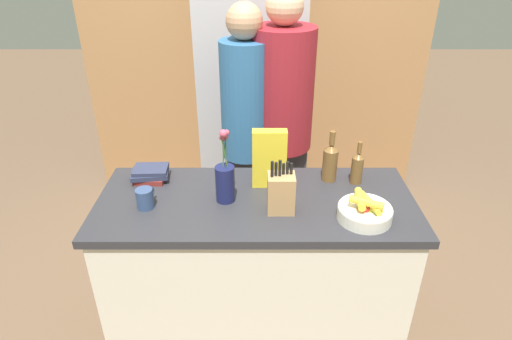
% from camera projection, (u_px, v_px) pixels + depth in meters
% --- Properties ---
extents(ground_plane, '(14.00, 14.00, 0.00)m').
position_uv_depth(ground_plane, '(256.00, 330.00, 2.51)').
color(ground_plane, brown).
extents(kitchen_island, '(1.54, 0.65, 0.91)m').
position_uv_depth(kitchen_island, '(256.00, 271.00, 2.29)').
color(kitchen_island, silver).
rests_on(kitchen_island, ground_plane).
extents(back_wall_wood, '(2.74, 0.12, 2.60)m').
position_uv_depth(back_wall_wood, '(256.00, 41.00, 3.38)').
color(back_wall_wood, '#AD7A4C').
rests_on(back_wall_wood, ground_plane).
extents(refrigerator, '(0.74, 0.62, 1.87)m').
position_uv_depth(refrigerator, '(251.00, 100.00, 3.24)').
color(refrigerator, '#B7B7BC').
rests_on(refrigerator, ground_plane).
extents(fruit_bowl, '(0.24, 0.24, 0.12)m').
position_uv_depth(fruit_bowl, '(365.00, 211.00, 1.91)').
color(fruit_bowl, silver).
rests_on(fruit_bowl, kitchen_island).
extents(knife_block, '(0.12, 0.10, 0.26)m').
position_uv_depth(knife_block, '(281.00, 192.00, 1.94)').
color(knife_block, tan).
rests_on(knife_block, kitchen_island).
extents(flower_vase, '(0.09, 0.09, 0.37)m').
position_uv_depth(flower_vase, '(225.00, 179.00, 2.02)').
color(flower_vase, '#191E4C').
rests_on(flower_vase, kitchen_island).
extents(cereal_box, '(0.17, 0.06, 0.30)m').
position_uv_depth(cereal_box, '(269.00, 159.00, 2.12)').
color(cereal_box, yellow).
rests_on(cereal_box, kitchen_island).
extents(coffee_mug, '(0.08, 0.12, 0.10)m').
position_uv_depth(coffee_mug, '(145.00, 198.00, 1.99)').
color(coffee_mug, '#334770').
rests_on(coffee_mug, kitchen_island).
extents(book_stack, '(0.20, 0.15, 0.07)m').
position_uv_depth(book_stack, '(150.00, 174.00, 2.22)').
color(book_stack, maroon).
rests_on(book_stack, kitchen_island).
extents(bottle_oil, '(0.06, 0.06, 0.23)m').
position_uv_depth(bottle_oil, '(357.00, 167.00, 2.17)').
color(bottle_oil, brown).
rests_on(bottle_oil, kitchen_island).
extents(bottle_vinegar, '(0.08, 0.08, 0.27)m').
position_uv_depth(bottle_vinegar, '(330.00, 161.00, 2.19)').
color(bottle_vinegar, brown).
rests_on(bottle_vinegar, kitchen_island).
extents(person_at_sink, '(0.29, 0.29, 1.73)m').
position_uv_depth(person_at_sink, '(246.00, 131.00, 2.60)').
color(person_at_sink, '#383842').
rests_on(person_at_sink, ground_plane).
extents(person_in_blue, '(0.38, 0.38, 1.80)m').
position_uv_depth(person_in_blue, '(281.00, 124.00, 2.64)').
color(person_in_blue, '#383842').
rests_on(person_in_blue, ground_plane).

